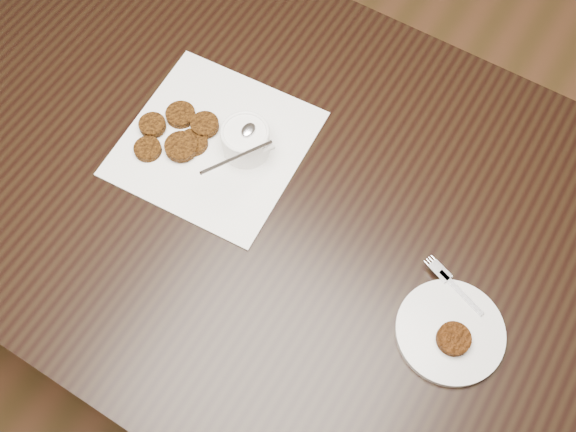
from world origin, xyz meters
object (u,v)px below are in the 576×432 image
at_px(table, 272,264).
at_px(plate_with_patty, 451,331).
at_px(napkin, 215,143).
at_px(sauce_ramekin, 245,131).

height_order(table, plate_with_patty, plate_with_patty).
xyz_separation_m(napkin, plate_with_patty, (0.53, -0.10, 0.01)).
relative_size(table, plate_with_patty, 8.25).
bearing_deg(table, napkin, 168.75).
height_order(table, napkin, napkin).
bearing_deg(napkin, plate_with_patty, -10.70).
bearing_deg(sauce_ramekin, plate_with_patty, -14.21).
bearing_deg(plate_with_patty, sauce_ramekin, 165.79).
relative_size(sauce_ramekin, plate_with_patty, 0.69).
xyz_separation_m(table, sauce_ramekin, (-0.07, 0.05, 0.44)).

